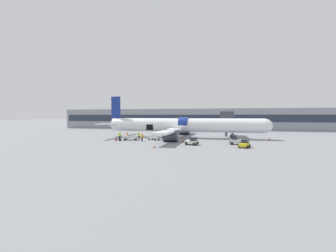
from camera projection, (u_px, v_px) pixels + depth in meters
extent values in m
plane|color=gray|center=(169.00, 140.00, 50.29)|extent=(500.00, 500.00, 0.00)
cube|color=gray|center=(192.00, 119.00, 90.36)|extent=(107.76, 11.39, 8.01)
cube|color=#232D3D|center=(190.00, 118.00, 84.75)|extent=(105.61, 0.16, 2.56)
cylinder|color=#4C4C51|center=(226.00, 129.00, 57.98)|extent=(0.60, 0.60, 3.71)
cube|color=silver|center=(226.00, 117.00, 57.84)|extent=(2.43, 9.51, 2.43)
cube|color=#333842|center=(227.00, 117.00, 53.80)|extent=(3.16, 1.60, 2.92)
cylinder|color=white|center=(184.00, 125.00, 54.07)|extent=(36.73, 3.24, 3.24)
sphere|color=white|center=(265.00, 126.00, 49.81)|extent=(3.08, 3.08, 3.08)
cone|color=white|center=(114.00, 124.00, 58.33)|extent=(3.73, 2.98, 2.98)
cylinder|color=navy|center=(184.00, 124.00, 54.02)|extent=(2.20, 3.25, 3.25)
cube|color=navy|center=(116.00, 107.00, 57.98)|extent=(2.43, 0.28, 5.56)
cube|color=white|center=(107.00, 124.00, 53.66)|extent=(1.10, 9.25, 0.20)
cube|color=white|center=(124.00, 123.00, 62.65)|extent=(1.10, 9.25, 0.20)
cube|color=white|center=(170.00, 131.00, 45.95)|extent=(2.61, 16.53, 0.40)
cube|color=white|center=(184.00, 127.00, 62.95)|extent=(2.61, 16.53, 0.40)
cylinder|color=#333842|center=(171.00, 136.00, 46.13)|extent=(3.06, 2.47, 2.47)
cylinder|color=#333842|center=(184.00, 130.00, 62.77)|extent=(3.06, 2.47, 2.47)
cube|color=black|center=(150.00, 127.00, 54.41)|extent=(1.70, 0.12, 1.40)
cylinder|color=#56565B|center=(233.00, 133.00, 51.51)|extent=(0.22, 0.22, 1.70)
sphere|color=black|center=(233.00, 136.00, 51.54)|extent=(1.21, 1.21, 1.21)
cylinder|color=#56565B|center=(167.00, 132.00, 52.74)|extent=(0.22, 0.22, 1.70)
sphere|color=black|center=(167.00, 136.00, 52.78)|extent=(1.21, 1.21, 1.21)
cylinder|color=#56565B|center=(171.00, 131.00, 57.25)|extent=(0.22, 0.22, 1.70)
sphere|color=black|center=(171.00, 134.00, 57.29)|extent=(1.21, 1.21, 1.21)
cube|color=silver|center=(191.00, 142.00, 41.20)|extent=(2.49, 1.95, 0.55)
cube|color=#232833|center=(193.00, 139.00, 41.00)|extent=(1.26, 1.45, 0.64)
cube|color=black|center=(197.00, 143.00, 40.69)|extent=(0.42, 1.32, 0.27)
sphere|color=black|center=(194.00, 144.00, 40.25)|extent=(0.56, 0.56, 0.56)
sphere|color=black|center=(197.00, 143.00, 41.50)|extent=(0.56, 0.56, 0.56)
sphere|color=black|center=(186.00, 144.00, 40.92)|extent=(0.56, 0.56, 0.56)
sphere|color=black|center=(189.00, 143.00, 42.18)|extent=(0.56, 0.56, 0.56)
cube|color=yellow|center=(244.00, 145.00, 37.53)|extent=(1.96, 2.60, 0.51)
cube|color=#232833|center=(245.00, 141.00, 37.84)|extent=(1.35, 1.34, 0.62)
cube|color=black|center=(246.00, 145.00, 38.54)|extent=(1.08, 0.50, 0.26)
sphere|color=black|center=(249.00, 146.00, 37.87)|extent=(0.56, 0.56, 0.56)
sphere|color=black|center=(242.00, 145.00, 38.52)|extent=(0.56, 0.56, 0.56)
sphere|color=black|center=(247.00, 147.00, 36.56)|extent=(0.56, 0.56, 0.56)
sphere|color=black|center=(239.00, 146.00, 37.22)|extent=(0.56, 0.56, 0.56)
cube|color=silver|center=(236.00, 141.00, 41.55)|extent=(2.44, 1.74, 0.74)
cube|color=#232833|center=(234.00, 137.00, 41.66)|extent=(1.18, 1.35, 0.80)
cube|color=black|center=(230.00, 142.00, 42.00)|extent=(0.30, 1.29, 0.37)
sphere|color=black|center=(233.00, 143.00, 42.48)|extent=(0.56, 0.56, 0.56)
sphere|color=black|center=(232.00, 143.00, 41.22)|extent=(0.56, 0.56, 0.56)
sphere|color=black|center=(241.00, 143.00, 41.91)|extent=(0.56, 0.56, 0.56)
sphere|color=black|center=(241.00, 144.00, 40.66)|extent=(0.56, 0.56, 0.56)
cube|color=silver|center=(130.00, 138.00, 49.30)|extent=(3.52, 2.26, 0.05)
cube|color=silver|center=(138.00, 137.00, 49.26)|extent=(0.40, 1.58, 0.48)
cube|color=silver|center=(130.00, 137.00, 48.52)|extent=(3.13, 0.74, 0.48)
cube|color=silver|center=(131.00, 137.00, 50.06)|extent=(3.13, 0.74, 0.48)
cube|color=#333338|center=(140.00, 139.00, 49.27)|extent=(0.90, 0.27, 0.06)
sphere|color=black|center=(135.00, 140.00, 48.49)|extent=(0.40, 0.40, 0.40)
sphere|color=black|center=(136.00, 139.00, 50.09)|extent=(0.40, 0.40, 0.40)
sphere|color=black|center=(124.00, 140.00, 48.53)|extent=(0.40, 0.40, 0.40)
sphere|color=black|center=(126.00, 139.00, 50.13)|extent=(0.40, 0.40, 0.40)
cube|color=#2D2D33|center=(136.00, 137.00, 49.13)|extent=(0.43, 0.33, 0.35)
cube|color=#1E2347|center=(134.00, 137.00, 49.31)|extent=(0.48, 0.40, 0.32)
cube|color=#14472D|center=(129.00, 137.00, 49.08)|extent=(0.36, 0.21, 0.55)
cube|color=silver|center=(154.00, 138.00, 49.65)|extent=(2.86, 2.17, 0.05)
cube|color=silver|center=(158.00, 137.00, 48.94)|extent=(0.54, 1.28, 0.48)
cube|color=silver|center=(152.00, 137.00, 49.11)|extent=(2.35, 0.95, 0.48)
cube|color=silver|center=(156.00, 137.00, 50.17)|extent=(2.35, 0.95, 0.48)
cube|color=#333338|center=(160.00, 139.00, 48.69)|extent=(0.87, 0.40, 0.06)
sphere|color=black|center=(155.00, 140.00, 48.61)|extent=(0.40, 0.40, 0.40)
sphere|color=black|center=(159.00, 139.00, 49.71)|extent=(0.40, 0.40, 0.40)
sphere|color=black|center=(149.00, 139.00, 49.61)|extent=(0.40, 0.40, 0.40)
sphere|color=black|center=(153.00, 139.00, 50.72)|extent=(0.40, 0.40, 0.40)
cube|color=olive|center=(151.00, 137.00, 50.31)|extent=(0.51, 0.37, 0.34)
cube|color=olive|center=(155.00, 137.00, 49.65)|extent=(0.34, 0.20, 0.37)
cube|color=#2D2D33|center=(157.00, 137.00, 49.19)|extent=(0.39, 0.31, 0.41)
cylinder|color=#1E2338|center=(142.00, 139.00, 47.05)|extent=(0.41, 0.41, 0.80)
cylinder|color=orange|center=(142.00, 136.00, 47.02)|extent=(0.53, 0.53, 0.63)
sphere|color=#9E7556|center=(142.00, 134.00, 47.00)|extent=(0.22, 0.22, 0.22)
cylinder|color=orange|center=(143.00, 136.00, 47.14)|extent=(0.17, 0.17, 0.58)
cylinder|color=orange|center=(141.00, 136.00, 46.91)|extent=(0.17, 0.17, 0.58)
cylinder|color=#1E2338|center=(127.00, 137.00, 51.79)|extent=(0.34, 0.34, 0.75)
cylinder|color=orange|center=(127.00, 134.00, 51.76)|extent=(0.43, 0.43, 0.59)
sphere|color=brown|center=(127.00, 133.00, 51.74)|extent=(0.21, 0.21, 0.21)
cylinder|color=orange|center=(127.00, 135.00, 51.58)|extent=(0.14, 0.14, 0.54)
cylinder|color=orange|center=(128.00, 135.00, 51.94)|extent=(0.14, 0.14, 0.54)
cylinder|color=black|center=(139.00, 137.00, 51.85)|extent=(0.39, 0.39, 0.78)
cylinder|color=#B7E019|center=(139.00, 134.00, 51.81)|extent=(0.50, 0.50, 0.61)
sphere|color=beige|center=(139.00, 132.00, 51.80)|extent=(0.22, 0.22, 0.22)
cylinder|color=#B7E019|center=(140.00, 134.00, 51.97)|extent=(0.16, 0.16, 0.56)
cylinder|color=#B7E019|center=(138.00, 135.00, 51.66)|extent=(0.16, 0.16, 0.56)
cylinder|color=#1E2338|center=(120.00, 138.00, 50.52)|extent=(0.39, 0.39, 0.83)
cylinder|color=#B7E019|center=(120.00, 134.00, 50.48)|extent=(0.51, 0.51, 0.65)
sphere|color=beige|center=(120.00, 132.00, 50.46)|extent=(0.23, 0.23, 0.23)
cylinder|color=#B7E019|center=(121.00, 135.00, 50.52)|extent=(0.16, 0.16, 0.60)
cylinder|color=#B7E019|center=(119.00, 135.00, 50.45)|extent=(0.16, 0.16, 0.60)
cube|color=black|center=(120.00, 139.00, 47.58)|extent=(0.58, 0.45, 0.72)
cube|color=black|center=(120.00, 137.00, 47.56)|extent=(0.32, 0.15, 0.12)
cube|color=#721951|center=(116.00, 140.00, 47.86)|extent=(0.39, 0.21, 0.50)
cube|color=black|center=(116.00, 138.00, 47.84)|extent=(0.24, 0.06, 0.12)
cube|color=black|center=(269.00, 140.00, 49.36)|extent=(0.48, 0.48, 0.03)
cone|color=orange|center=(269.00, 139.00, 49.35)|extent=(0.36, 0.36, 0.68)
cylinder|color=white|center=(269.00, 138.00, 49.34)|extent=(0.21, 0.21, 0.08)
cube|color=black|center=(155.00, 148.00, 37.18)|extent=(0.44, 0.44, 0.03)
cone|color=orange|center=(155.00, 146.00, 37.17)|extent=(0.32, 0.32, 0.64)
cylinder|color=white|center=(155.00, 146.00, 37.17)|extent=(0.19, 0.19, 0.08)
cube|color=black|center=(183.00, 142.00, 45.62)|extent=(0.47, 0.47, 0.03)
cone|color=orange|center=(183.00, 140.00, 45.60)|extent=(0.35, 0.35, 0.74)
cylinder|color=white|center=(183.00, 140.00, 45.60)|extent=(0.20, 0.20, 0.09)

